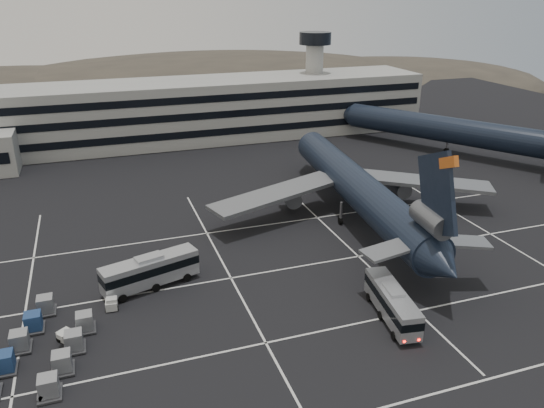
{
  "coord_description": "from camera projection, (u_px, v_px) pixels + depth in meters",
  "views": [
    {
      "loc": [
        -20.12,
        -53.0,
        33.93
      ],
      "look_at": [
        3.02,
        14.23,
        5.0
      ],
      "focal_mm": 35.0,
      "sensor_mm": 36.0,
      "label": 1
    }
  ],
  "objects": [
    {
      "name": "uld_cluster",
      "position": [
        41.0,
        346.0,
        52.68
      ],
      "size": [
        11.16,
        17.2,
        2.03
      ],
      "rotation": [
        0.0,
        0.0,
        -0.33
      ],
      "color": "#2D2D30",
      "rests_on": "ground"
    },
    {
      "name": "ground",
      "position": [
        286.0,
        286.0,
        65.27
      ],
      "size": [
        260.0,
        260.0,
        0.0
      ],
      "primitive_type": "plane",
      "color": "black",
      "rests_on": "ground"
    },
    {
      "name": "tug_a",
      "position": [
        112.0,
        302.0,
        60.55
      ],
      "size": [
        1.61,
        2.46,
        1.5
      ],
      "rotation": [
        0.0,
        0.0,
        -0.08
      ],
      "color": "beige",
      "rests_on": "ground"
    },
    {
      "name": "tug_b",
      "position": [
        69.0,
        337.0,
        54.57
      ],
      "size": [
        2.61,
        2.76,
        1.54
      ],
      "rotation": [
        0.0,
        0.0,
        0.67
      ],
      "color": "beige",
      "rests_on": "ground"
    },
    {
      "name": "hills",
      "position": [
        186.0,
        106.0,
        224.13
      ],
      "size": [
        352.0,
        180.0,
        44.0
      ],
      "color": "#38332B",
      "rests_on": "ground"
    },
    {
      "name": "lane_markings",
      "position": [
        291.0,
        281.0,
        66.19
      ],
      "size": [
        90.0,
        55.62,
        0.01
      ],
      "color": "silver",
      "rests_on": "ground"
    },
    {
      "name": "terminal",
      "position": [
        169.0,
        113.0,
        124.08
      ],
      "size": [
        125.0,
        26.0,
        24.0
      ],
      "color": "gray",
      "rests_on": "ground"
    },
    {
      "name": "trijet_far",
      "position": [
        453.0,
        130.0,
        115.6
      ],
      "size": [
        37.11,
        51.3,
        18.08
      ],
      "rotation": [
        0.0,
        0.0,
        0.57
      ],
      "color": "black",
      "rests_on": "ground"
    },
    {
      "name": "bus_far",
      "position": [
        150.0,
        270.0,
        64.18
      ],
      "size": [
        12.23,
        6.01,
        4.21
      ],
      "rotation": [
        0.0,
        0.0,
        1.86
      ],
      "color": "#95989C",
      "rests_on": "ground"
    },
    {
      "name": "trijet_main",
      "position": [
        358.0,
        188.0,
        82.34
      ],
      "size": [
        47.2,
        57.69,
        18.08
      ],
      "rotation": [
        0.0,
        0.0,
        -0.1
      ],
      "color": "black",
      "rests_on": "ground"
    },
    {
      "name": "bus_near",
      "position": [
        392.0,
        302.0,
        58.09
      ],
      "size": [
        4.12,
        11.1,
        3.83
      ],
      "rotation": [
        0.0,
        0.0,
        -0.15
      ],
      "color": "#95989C",
      "rests_on": "ground"
    }
  ]
}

